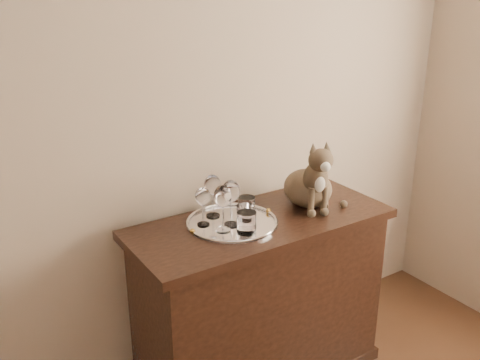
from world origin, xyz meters
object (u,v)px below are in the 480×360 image
at_px(tumbler_a, 245,215).
at_px(tumbler_b, 247,222).
at_px(wine_glass_b, 213,196).
at_px(wine_glass_a, 203,206).
at_px(wine_glass_c, 223,208).
at_px(tumbler_c, 247,206).
at_px(sideboard, 260,301).
at_px(wine_glass_d, 231,203).
at_px(tray, 232,224).
at_px(cat, 309,171).

bearing_deg(tumbler_a, tumbler_b, -119.16).
height_order(wine_glass_b, tumbler_a, wine_glass_b).
relative_size(wine_glass_a, wine_glass_c, 0.86).
bearing_deg(wine_glass_b, tumbler_b, -80.96).
xyz_separation_m(tumbler_b, tumbler_c, (0.10, 0.15, -0.00)).
bearing_deg(wine_glass_b, sideboard, -37.95).
height_order(wine_glass_a, wine_glass_d, wine_glass_d).
relative_size(wine_glass_d, tumbler_a, 2.38).
distance_m(tray, cat, 0.45).
bearing_deg(tumbler_b, cat, 14.60).
height_order(tumbler_b, cat, cat).
height_order(tumbler_a, tumbler_c, same).
bearing_deg(wine_glass_c, wine_glass_d, 23.03).
bearing_deg(sideboard, wine_glass_b, 142.05).
relative_size(wine_glass_a, cat, 0.51).
relative_size(sideboard, wine_glass_d, 5.83).
relative_size(sideboard, tray, 3.00).
height_order(wine_glass_b, tumbler_c, wine_glass_b).
xyz_separation_m(wine_glass_d, tumbler_b, (0.02, -0.10, -0.06)).
distance_m(wine_glass_b, cat, 0.47).
height_order(wine_glass_b, tumbler_b, wine_glass_b).
height_order(wine_glass_a, wine_glass_b, wine_glass_b).
bearing_deg(wine_glass_a, tray, -24.09).
bearing_deg(tumbler_b, tumbler_a, 60.84).
bearing_deg(wine_glass_d, cat, 1.36).
distance_m(sideboard, tumbler_b, 0.51).
height_order(tumbler_c, cat, cat).
xyz_separation_m(tray, tumbler_b, (0.00, -0.11, 0.05)).
height_order(tray, cat, cat).
bearing_deg(wine_glass_d, wine_glass_b, 98.82).
height_order(sideboard, tumbler_a, tumbler_a).
relative_size(wine_glass_b, tumbler_a, 2.27).
bearing_deg(wine_glass_a, wine_glass_b, 34.80).
bearing_deg(tumbler_c, wine_glass_b, 152.00).
bearing_deg(sideboard, tumbler_b, -147.20).
distance_m(wine_glass_a, wine_glass_b, 0.10).
xyz_separation_m(tray, wine_glass_c, (-0.07, -0.04, 0.10)).
relative_size(tray, tumbler_b, 4.33).
distance_m(wine_glass_a, tumbler_a, 0.19).
bearing_deg(wine_glass_a, sideboard, -17.27).
bearing_deg(wine_glass_d, tumbler_a, -25.72).
distance_m(tray, wine_glass_c, 0.13).
bearing_deg(wine_glass_a, cat, -6.23).
bearing_deg(wine_glass_c, tumbler_b, -46.39).
bearing_deg(sideboard, wine_glass_a, 162.73).
relative_size(tumbler_b, tumbler_c, 1.08).
distance_m(tray, wine_glass_b, 0.15).
bearing_deg(sideboard, tray, 168.89).
bearing_deg(tumbler_b, wine_glass_b, 99.04).
relative_size(sideboard, tumbler_a, 13.88).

